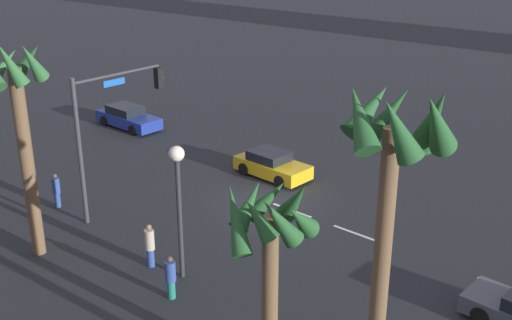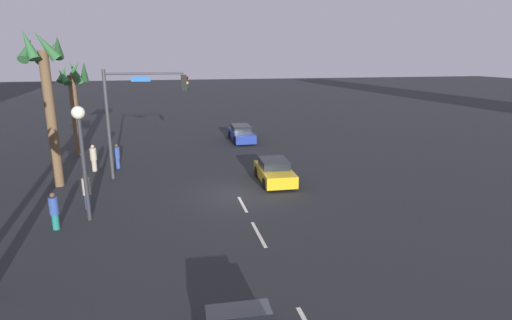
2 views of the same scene
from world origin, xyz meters
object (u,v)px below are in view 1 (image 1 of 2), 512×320
object	(u,v)px
palm_tree_3	(20,112)
pedestrian_1	(150,245)
pedestrian_3	(32,201)
car_0	(128,117)
streetlamp	(178,185)
palm_tree_2	(269,236)
car_1	(272,165)
palm_tree_1	(392,185)
pedestrian_2	(56,190)
pedestrian_0	(171,277)
traffic_signal	(108,119)

from	to	relation	value
palm_tree_3	pedestrian_1	bearing A→B (deg)	-151.41
pedestrian_1	pedestrian_3	distance (m)	7.04
palm_tree_3	car_0	bearing A→B (deg)	-50.77
streetlamp	palm_tree_2	size ratio (longest dim) A/B	0.82
streetlamp	pedestrian_1	distance (m)	3.13
car_1	pedestrian_3	distance (m)	11.73
streetlamp	palm_tree_1	distance (m)	10.72
car_0	palm_tree_1	size ratio (longest dim) A/B	0.49
pedestrian_2	palm_tree_1	size ratio (longest dim) A/B	0.17
pedestrian_0	palm_tree_2	xyz separation A→B (m)	(-5.26, 0.99, 3.83)
pedestrian_2	pedestrian_1	bearing A→B (deg)	174.98
palm_tree_1	palm_tree_2	world-z (taller)	palm_tree_1
pedestrian_0	palm_tree_2	size ratio (longest dim) A/B	0.26
car_0	pedestrian_0	xyz separation A→B (m)	(-16.59, 11.19, 0.23)
palm_tree_2	palm_tree_3	distance (m)	11.69
traffic_signal	pedestrian_2	bearing A→B (deg)	32.58
traffic_signal	palm_tree_3	world-z (taller)	palm_tree_3
car_1	palm_tree_1	world-z (taller)	palm_tree_1
car_0	palm_tree_2	bearing A→B (deg)	150.87
pedestrian_2	palm_tree_2	size ratio (longest dim) A/B	0.26
traffic_signal	pedestrian_3	xyz separation A→B (m)	(2.01, 2.92, -3.47)
traffic_signal	palm_tree_3	bearing A→B (deg)	100.73
pedestrian_2	car_0	bearing A→B (deg)	-53.83
palm_tree_2	palm_tree_3	xyz separation A→B (m)	(11.63, 0.35, 1.19)
traffic_signal	pedestrian_0	distance (m)	8.58
palm_tree_3	pedestrian_3	bearing A→B (deg)	-27.76
car_1	palm_tree_2	world-z (taller)	palm_tree_2
car_1	traffic_signal	xyz separation A→B (m)	(2.72, 7.82, 3.76)
pedestrian_0	traffic_signal	bearing A→B (deg)	-23.18
car_0	pedestrian_3	xyz separation A→B (m)	(-7.38, 11.02, 0.27)
car_0	pedestrian_0	bearing A→B (deg)	145.99
pedestrian_1	palm_tree_2	distance (m)	8.58
palm_tree_1	palm_tree_3	size ratio (longest dim) A/B	1.12
pedestrian_1	pedestrian_2	bearing A→B (deg)	-5.02
traffic_signal	palm_tree_3	size ratio (longest dim) A/B	0.75
car_0	streetlamp	world-z (taller)	streetlamp
traffic_signal	palm_tree_1	bearing A→B (deg)	164.30
car_1	streetlamp	bearing A→B (deg)	110.99
pedestrian_3	palm_tree_3	xyz separation A→B (m)	(-2.85, 1.50, 4.97)
palm_tree_1	palm_tree_3	world-z (taller)	palm_tree_1
traffic_signal	streetlamp	size ratio (longest dim) A/B	1.25
palm_tree_2	pedestrian_2	bearing A→B (deg)	-9.81
palm_tree_1	traffic_signal	bearing A→B (deg)	-15.70
pedestrian_0	pedestrian_2	bearing A→B (deg)	-9.37
car_1	traffic_signal	world-z (taller)	traffic_signal
traffic_signal	palm_tree_2	bearing A→B (deg)	161.92
car_1	pedestrian_2	world-z (taller)	pedestrian_2
pedestrian_0	pedestrian_1	world-z (taller)	pedestrian_1
traffic_signal	pedestrian_0	world-z (taller)	traffic_signal
car_1	palm_tree_2	size ratio (longest dim) A/B	0.65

